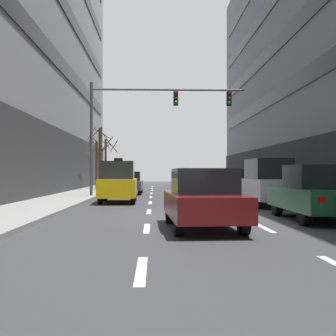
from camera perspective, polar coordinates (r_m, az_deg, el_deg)
The scene contains 29 objects.
ground_plane at distance 14.80m, azimuth 3.54°, elevation -6.35°, with size 120.00×120.00×0.00m, color #38383D.
sidewalk_left at distance 15.51m, azimuth -20.16°, elevation -5.79°, with size 3.05×80.00×0.14m, color gray.
lane_stripe_l1_s2 at distance 6.83m, azimuth -3.48°, elevation -13.07°, with size 0.16×2.00×0.01m, color silver.
lane_stripe_l1_s3 at distance 11.76m, azimuth -2.77°, elevation -7.82°, with size 0.16×2.00×0.01m, color silver.
lane_stripe_l1_s4 at distance 16.73m, azimuth -2.49°, elevation -5.67°, with size 0.16×2.00×0.01m, color silver.
lane_stripe_l1_s5 at distance 21.72m, azimuth -2.33°, elevation -4.52°, with size 0.16×2.00×0.01m, color silver.
lane_stripe_l1_s6 at distance 26.71m, azimuth -2.24°, elevation -3.79°, with size 0.16×2.00×0.01m, color silver.
lane_stripe_l1_s7 at distance 31.70m, azimuth -2.17°, elevation -3.29°, with size 0.16×2.00×0.01m, color silver.
lane_stripe_l1_s8 at distance 36.70m, azimuth -2.13°, elevation -2.93°, with size 0.16×2.00×0.01m, color silver.
lane_stripe_l1_s9 at distance 41.69m, azimuth -2.09°, elevation -2.65°, with size 0.16×2.00×0.01m, color silver.
lane_stripe_l1_s10 at distance 46.69m, azimuth -2.06°, elevation -2.44°, with size 0.16×2.00×0.01m, color silver.
lane_stripe_l2_s3 at distance 12.12m, azimuth 12.36°, elevation -7.59°, with size 0.16×2.00×0.01m, color silver.
lane_stripe_l2_s4 at distance 16.99m, azimuth 8.20°, elevation -5.59°, with size 0.16×2.00×0.01m, color silver.
lane_stripe_l2_s5 at distance 21.92m, azimuth 5.92°, elevation -4.48°, with size 0.16×2.00×0.01m, color silver.
lane_stripe_l2_s6 at distance 26.87m, azimuth 4.48°, elevation -3.77°, with size 0.16×2.00×0.01m, color silver.
lane_stripe_l2_s7 at distance 31.84m, azimuth 3.49°, elevation -3.28°, with size 0.16×2.00×0.01m, color silver.
lane_stripe_l2_s8 at distance 36.81m, azimuth 2.77°, elevation -2.92°, with size 0.16×2.00×0.01m, color silver.
lane_stripe_l2_s9 at distance 41.80m, azimuth 2.22°, elevation -2.65°, with size 0.16×2.00×0.01m, color silver.
lane_stripe_l2_s10 at distance 46.78m, azimuth 1.79°, elevation -2.43°, with size 0.16×2.00×0.01m, color silver.
car_driving_0 at distance 30.44m, azimuth -5.02°, elevation -1.97°, with size 1.77×4.16×1.55m.
car_driving_1 at distance 11.59m, azimuth 4.57°, elevation -4.06°, with size 1.96×4.31×1.59m.
taxi_driving_2 at distance 21.90m, azimuth -6.46°, elevation -1.83°, with size 1.85×4.24×2.21m.
car_parked_1 at distance 14.35m, azimuth 18.72°, elevation -3.11°, with size 1.97×4.61×1.72m.
car_parked_2 at distance 19.85m, azimuth 12.86°, elevation -1.87°, with size 1.85×4.34×2.09m.
car_parked_3 at distance 27.23m, azimuth 8.82°, elevation -1.96°, with size 1.96×4.58×1.71m.
traffic_signal_0 at distance 26.39m, azimuth -3.10°, elevation 7.02°, with size 9.23×0.35×6.72m.
street_tree_0 at distance 37.61m, azimuth -8.79°, elevation 1.48°, with size 1.90×1.92×5.36m.
street_tree_1 at distance 35.32m, azimuth -9.23°, elevation 0.81°, with size 2.13×1.96×4.28m.
street_tree_2 at distance 41.60m, azimuth -8.02°, elevation 0.89°, with size 1.66×2.29×4.54m.
Camera 1 is at (-1.38, -14.67, 1.47)m, focal length 46.96 mm.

